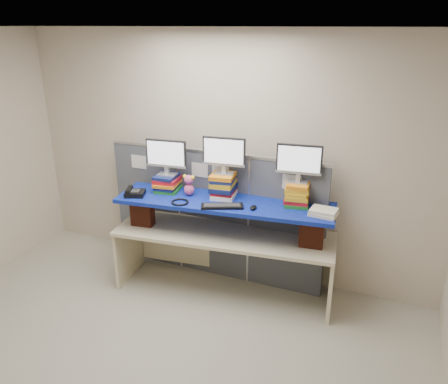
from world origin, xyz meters
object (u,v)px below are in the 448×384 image
at_px(monitor_left, 166,155).
at_px(desk_phone, 134,193).
at_px(monitor_center, 224,153).
at_px(monitor_right, 299,161).
at_px(blue_board, 224,203).
at_px(keyboard, 222,206).
at_px(desk, 224,245).

relative_size(monitor_left, desk_phone, 1.79).
distance_m(monitor_left, desk_phone, 0.53).
xyz_separation_m(monitor_center, desk_phone, (-0.91, -0.34, -0.45)).
relative_size(monitor_left, monitor_right, 1.00).
xyz_separation_m(blue_board, desk_phone, (-0.95, -0.23, 0.05)).
relative_size(monitor_center, desk_phone, 1.79).
bearing_deg(keyboard, blue_board, 83.10).
height_order(desk, monitor_center, monitor_center).
distance_m(desk, blue_board, 0.50).
xyz_separation_m(desk, desk_phone, (-0.95, -0.23, 0.55)).
bearing_deg(keyboard, desk, 83.10).
xyz_separation_m(monitor_right, keyboard, (-0.67, -0.37, -0.45)).
xyz_separation_m(blue_board, monitor_right, (0.72, 0.21, 0.48)).
bearing_deg(blue_board, monitor_left, 170.15).
xyz_separation_m(blue_board, monitor_left, (-0.69, 0.04, 0.43)).
distance_m(monitor_right, keyboard, 0.89).
xyz_separation_m(monitor_center, keyboard, (0.09, -0.28, -0.47)).
bearing_deg(monitor_right, desk, -170.92).
bearing_deg(blue_board, monitor_center, 105.79).
bearing_deg(monitor_left, blue_board, -9.85).
xyz_separation_m(keyboard, desk_phone, (-1.00, -0.07, 0.02)).
height_order(monitor_right, keyboard, monitor_right).
distance_m(blue_board, keyboard, 0.17).
height_order(monitor_center, keyboard, monitor_center).
height_order(blue_board, desk_phone, desk_phone).
distance_m(blue_board, monitor_left, 0.81).
xyz_separation_m(monitor_left, monitor_center, (0.64, 0.08, 0.07)).
height_order(desk, monitor_right, monitor_right).
bearing_deg(desk_phone, desk, -7.14).
bearing_deg(desk_phone, blue_board, -7.14).
bearing_deg(monitor_right, monitor_left, -180.00).
distance_m(desk, monitor_center, 1.00).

